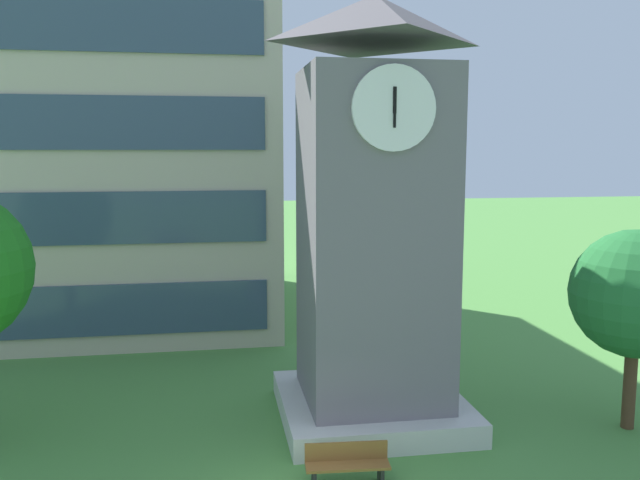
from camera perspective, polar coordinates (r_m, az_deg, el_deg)
name	(u,v)px	position (r m, az deg, el deg)	size (l,w,h in m)	color
office_building	(80,128)	(30.76, -19.75, 8.94)	(15.98, 13.65, 16.00)	beige
clock_tower	(373,236)	(17.33, 4.55, 0.30)	(4.78, 4.78, 10.91)	slate
park_bench	(347,464)	(15.09, 2.33, -18.50)	(1.83, 0.60, 0.88)	brown
tree_by_building	(636,294)	(18.63, 25.29, -4.18)	(3.24, 3.24, 5.16)	#513823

